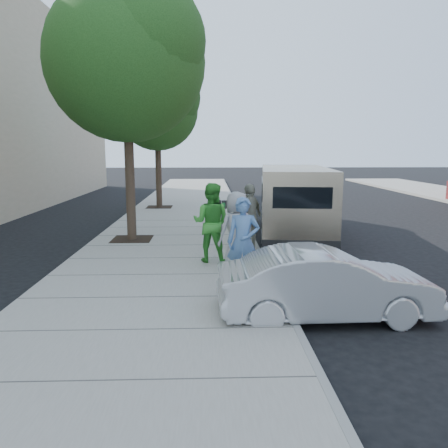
% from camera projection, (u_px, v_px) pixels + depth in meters
% --- Properties ---
extents(ground, '(120.00, 120.00, 0.00)m').
position_uv_depth(ground, '(206.00, 263.00, 11.21)').
color(ground, black).
rests_on(ground, ground).
extents(sidewalk, '(5.00, 60.00, 0.15)m').
position_uv_depth(sidewalk, '(167.00, 261.00, 11.17)').
color(sidewalk, gray).
rests_on(sidewalk, ground).
extents(curb_face, '(0.12, 60.00, 0.16)m').
position_uv_depth(curb_face, '(262.00, 260.00, 11.25)').
color(curb_face, gray).
rests_on(curb_face, ground).
extents(tree_near, '(4.62, 4.60, 7.53)m').
position_uv_depth(tree_near, '(127.00, 56.00, 12.56)').
color(tree_near, black).
rests_on(tree_near, sidewalk).
extents(tree_far, '(3.92, 3.80, 6.49)m').
position_uv_depth(tree_far, '(158.00, 106.00, 20.16)').
color(tree_far, black).
rests_on(tree_far, sidewalk).
extents(parking_meter, '(0.31, 0.21, 1.41)m').
position_uv_depth(parking_meter, '(221.00, 215.00, 11.62)').
color(parking_meter, gray).
rests_on(parking_meter, sidewalk).
extents(van, '(2.74, 6.39, 2.30)m').
position_uv_depth(van, '(294.00, 200.00, 14.49)').
color(van, tan).
rests_on(van, ground).
extents(sedan, '(3.75, 1.42, 1.22)m').
position_uv_depth(sedan, '(326.00, 284.00, 7.45)').
color(sedan, '#B2B4B9').
rests_on(sedan, ground).
extents(person_officer, '(0.72, 0.53, 1.80)m').
position_uv_depth(person_officer, '(243.00, 242.00, 8.76)').
color(person_officer, '#537CB2').
rests_on(person_officer, sidewalk).
extents(person_green_shirt, '(1.12, 0.98, 1.94)m').
position_uv_depth(person_green_shirt, '(211.00, 223.00, 10.65)').
color(person_green_shirt, green).
rests_on(person_green_shirt, sidewalk).
extents(person_gray_shirt, '(1.04, 0.91, 1.80)m').
position_uv_depth(person_gray_shirt, '(237.00, 231.00, 9.98)').
color(person_gray_shirt, '#949496').
rests_on(person_gray_shirt, sidewalk).
extents(person_striped_polo, '(0.98, 1.13, 1.82)m').
position_uv_depth(person_striped_polo, '(250.00, 217.00, 11.90)').
color(person_striped_polo, gray).
rests_on(person_striped_polo, sidewalk).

